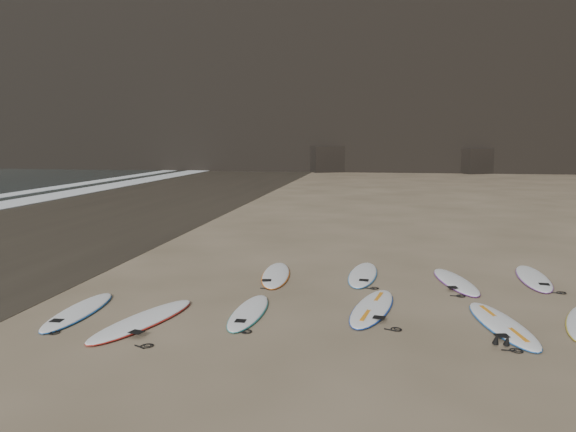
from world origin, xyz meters
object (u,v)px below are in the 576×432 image
surfboard_6 (363,274)px  surfboard_8 (533,278)px  surfboard_0 (143,320)px  surfboard_5 (276,274)px  surfboard_1 (249,312)px  surfboard_3 (502,324)px  surfboard_11 (79,311)px  surfboard_2 (372,307)px  surfboard_7 (455,281)px

surfboard_6 → surfboard_8: size_ratio=0.99×
surfboard_6 → surfboard_0: bearing=-129.2°
surfboard_5 → surfboard_8: (5.94, 0.68, 0.00)m
surfboard_1 → surfboard_8: 6.90m
surfboard_0 → surfboard_3: bearing=23.0°
surfboard_5 → surfboard_11: bearing=-139.0°
surfboard_2 → surfboard_3: size_ratio=1.00×
surfboard_2 → surfboard_6: surfboard_2 is taller
surfboard_0 → surfboard_1: 1.91m
surfboard_8 → surfboard_5: bearing=-170.4°
surfboard_6 → surfboard_11: 6.37m
surfboard_5 → surfboard_0: bearing=-121.1°
surfboard_3 → surfboard_5: bearing=135.9°
surfboard_11 → surfboard_8: bearing=22.3°
surfboard_5 → surfboard_2: bearing=-50.7°
surfboard_0 → surfboard_7: 6.91m
surfboard_3 → surfboard_7: bearing=86.5°
surfboard_1 → surfboard_8: surfboard_8 is taller
surfboard_0 → surfboard_11: size_ratio=1.10×
surfboard_0 → surfboard_1: size_ratio=1.19×
surfboard_11 → surfboard_5: bearing=45.5°
surfboard_1 → surfboard_7: (4.08, 2.94, 0.00)m
surfboard_3 → surfboard_1: bearing=168.5°
surfboard_7 → surfboard_11: (-7.24, -3.42, -0.00)m
surfboard_2 → surfboard_5: 3.23m
surfboard_5 → surfboard_6: 2.07m
surfboard_2 → surfboard_0: bearing=-150.0°
surfboard_1 → surfboard_6: size_ratio=0.89×
surfboard_1 → surfboard_7: 5.03m
surfboard_11 → surfboard_6: bearing=34.3°
surfboard_5 → surfboard_7: bearing=-5.7°
surfboard_1 → surfboard_3: size_ratio=0.88×
surfboard_3 → surfboard_6: bearing=115.9°
surfboard_1 → surfboard_8: size_ratio=0.88×
surfboard_7 → surfboard_11: bearing=-167.0°
surfboard_5 → surfboard_6: (2.04, 0.37, 0.00)m
surfboard_3 → surfboard_8: bearing=56.7°
surfboard_1 → surfboard_0: bearing=-155.5°
surfboard_1 → surfboard_2: surfboard_2 is taller
surfboard_0 → surfboard_3: size_ratio=1.04×
surfboard_7 → surfboard_8: surfboard_8 is taller
surfboard_2 → surfboard_11: size_ratio=1.06×
surfboard_0 → surfboard_1: surfboard_0 is taller
surfboard_2 → surfboard_7: surfboard_2 is taller
surfboard_2 → surfboard_11: 5.53m
surfboard_2 → surfboard_5: size_ratio=1.03×
surfboard_5 → surfboard_1: bearing=-95.6°
surfboard_2 → surfboard_8: (3.64, 2.94, -0.00)m
surfboard_8 → surfboard_11: bearing=-152.8°
surfboard_2 → surfboard_6: bearing=106.2°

